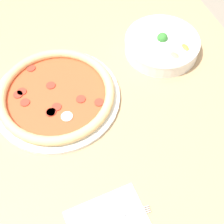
% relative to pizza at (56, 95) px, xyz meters
% --- Properties ---
extents(ground_plane, '(8.00, 8.00, 0.00)m').
position_rel_pizza_xyz_m(ground_plane, '(0.05, 0.12, -0.80)').
color(ground_plane, gray).
extents(dining_table, '(1.23, 0.95, 0.78)m').
position_rel_pizza_xyz_m(dining_table, '(0.05, 0.12, -0.12)').
color(dining_table, tan).
rests_on(dining_table, ground_plane).
extents(pizza, '(0.35, 0.35, 0.04)m').
position_rel_pizza_xyz_m(pizza, '(0.00, 0.00, 0.00)').
color(pizza, white).
rests_on(pizza, dining_table).
extents(bowl, '(0.23, 0.23, 0.07)m').
position_rel_pizza_xyz_m(bowl, '(-0.07, 0.35, 0.01)').
color(bowl, white).
rests_on(bowl, dining_table).
extents(fork, '(0.03, 0.19, 0.00)m').
position_rel_pizza_xyz_m(fork, '(0.37, 0.02, -0.01)').
color(fork, silver).
rests_on(fork, napkin).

